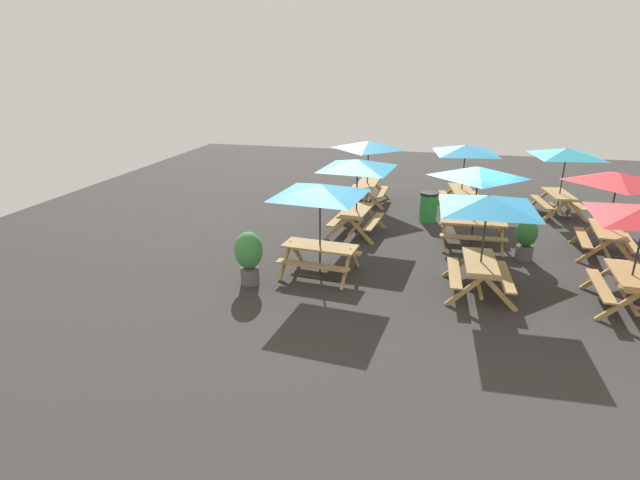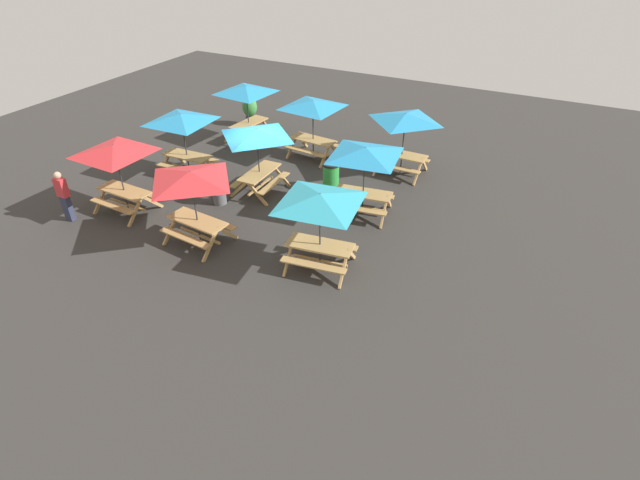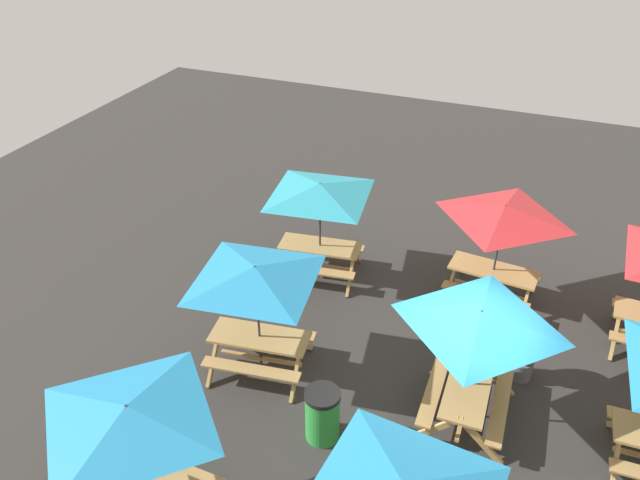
{
  "view_description": "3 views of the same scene",
  "coord_description": "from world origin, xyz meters",
  "px_view_note": "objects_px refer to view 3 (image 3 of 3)",
  "views": [
    {
      "loc": [
        -14.19,
        0.93,
        5.02
      ],
      "look_at": [
        -3.11,
        3.62,
        0.9
      ],
      "focal_mm": 28.0,
      "sensor_mm": 36.0,
      "label": 1
    },
    {
      "loc": [
        8.7,
        -12.92,
        8.27
      ],
      "look_at": [
        3.68,
        -3.1,
        0.9
      ],
      "focal_mm": 28.0,
      "sensor_mm": 36.0,
      "label": 2
    },
    {
      "loc": [
        -0.64,
        7.68,
        8.29
      ],
      "look_at": [
        3.68,
        -3.1,
        0.9
      ],
      "focal_mm": 35.0,
      "sensor_mm": 36.0,
      "label": 3
    }
  ],
  "objects_px": {
    "trash_bin_green": "(322,415)",
    "picnic_table_8": "(479,326)",
    "picnic_table_2": "(320,197)",
    "picnic_table_4": "(503,219)",
    "picnic_table_5": "(130,423)",
    "potted_plant_0": "(524,351)",
    "picnic_table_3": "(256,281)"
  },
  "relations": [
    {
      "from": "picnic_table_2",
      "to": "picnic_table_5",
      "type": "height_order",
      "value": "same"
    },
    {
      "from": "picnic_table_2",
      "to": "picnic_table_5",
      "type": "relative_size",
      "value": 1.2
    },
    {
      "from": "picnic_table_5",
      "to": "trash_bin_green",
      "type": "relative_size",
      "value": 2.38
    },
    {
      "from": "picnic_table_2",
      "to": "picnic_table_5",
      "type": "bearing_deg",
      "value": 81.98
    },
    {
      "from": "potted_plant_0",
      "to": "picnic_table_4",
      "type": "bearing_deg",
      "value": -67.84
    },
    {
      "from": "picnic_table_3",
      "to": "picnic_table_5",
      "type": "xyz_separation_m",
      "value": [
        0.11,
        3.36,
        0.0
      ]
    },
    {
      "from": "picnic_table_2",
      "to": "picnic_table_3",
      "type": "distance_m",
      "value": 3.22
    },
    {
      "from": "picnic_table_5",
      "to": "potted_plant_0",
      "type": "bearing_deg",
      "value": -132.02
    },
    {
      "from": "potted_plant_0",
      "to": "picnic_table_8",
      "type": "bearing_deg",
      "value": 60.12
    },
    {
      "from": "picnic_table_8",
      "to": "picnic_table_3",
      "type": "bearing_deg",
      "value": -87.55
    },
    {
      "from": "picnic_table_2",
      "to": "trash_bin_green",
      "type": "bearing_deg",
      "value": 104.37
    },
    {
      "from": "potted_plant_0",
      "to": "picnic_table_2",
      "type": "bearing_deg",
      "value": -19.88
    },
    {
      "from": "picnic_table_3",
      "to": "potted_plant_0",
      "type": "xyz_separation_m",
      "value": [
        -4.5,
        -1.55,
        -1.38
      ]
    },
    {
      "from": "picnic_table_2",
      "to": "picnic_table_4",
      "type": "height_order",
      "value": "same"
    },
    {
      "from": "picnic_table_4",
      "to": "picnic_table_2",
      "type": "bearing_deg",
      "value": 12.82
    },
    {
      "from": "trash_bin_green",
      "to": "picnic_table_8",
      "type": "bearing_deg",
      "value": -148.24
    },
    {
      "from": "picnic_table_8",
      "to": "potted_plant_0",
      "type": "distance_m",
      "value": 2.05
    },
    {
      "from": "picnic_table_2",
      "to": "picnic_table_4",
      "type": "xyz_separation_m",
      "value": [
        -3.73,
        -0.49,
        0.0
      ]
    },
    {
      "from": "picnic_table_8",
      "to": "picnic_table_2",
      "type": "bearing_deg",
      "value": -128.85
    },
    {
      "from": "picnic_table_2",
      "to": "picnic_table_8",
      "type": "distance_m",
      "value": 4.87
    },
    {
      "from": "picnic_table_5",
      "to": "trash_bin_green",
      "type": "distance_m",
      "value": 3.26
    },
    {
      "from": "picnic_table_5",
      "to": "potted_plant_0",
      "type": "xyz_separation_m",
      "value": [
        -4.62,
        -4.91,
        -1.38
      ]
    },
    {
      "from": "picnic_table_4",
      "to": "picnic_table_8",
      "type": "xyz_separation_m",
      "value": [
        -0.12,
        3.48,
        0.0
      ]
    },
    {
      "from": "picnic_table_4",
      "to": "picnic_table_8",
      "type": "relative_size",
      "value": 1.0
    },
    {
      "from": "potted_plant_0",
      "to": "picnic_table_5",
      "type": "bearing_deg",
      "value": 46.77
    },
    {
      "from": "picnic_table_2",
      "to": "picnic_table_8",
      "type": "bearing_deg",
      "value": 134.23
    },
    {
      "from": "picnic_table_5",
      "to": "picnic_table_4",
      "type": "bearing_deg",
      "value": -116.66
    },
    {
      "from": "picnic_table_8",
      "to": "trash_bin_green",
      "type": "height_order",
      "value": "picnic_table_8"
    },
    {
      "from": "picnic_table_5",
      "to": "picnic_table_8",
      "type": "bearing_deg",
      "value": -135.85
    },
    {
      "from": "picnic_table_2",
      "to": "trash_bin_green",
      "type": "distance_m",
      "value": 4.87
    },
    {
      "from": "picnic_table_8",
      "to": "trash_bin_green",
      "type": "distance_m",
      "value": 2.88
    },
    {
      "from": "picnic_table_3",
      "to": "trash_bin_green",
      "type": "bearing_deg",
      "value": 138.96
    }
  ]
}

